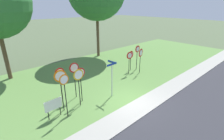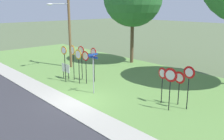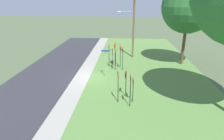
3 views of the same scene
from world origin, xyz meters
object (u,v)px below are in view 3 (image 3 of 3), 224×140
Objects in this scene: stop_sign_far_center at (115,49)px; yield_sign_near_left at (133,83)px; stop_sign_near_right at (112,52)px; oak_tree_left at (188,7)px; yield_sign_near_right at (118,79)px; yield_sign_far_right at (126,77)px; notice_board at (113,57)px; stop_sign_far_left at (123,53)px; yield_sign_far_left at (130,82)px; stop_sign_center_tall at (115,54)px; utility_pole at (132,24)px; stop_sign_near_left at (120,50)px; stop_sign_far_right at (109,49)px; street_name_post at (105,61)px.

stop_sign_far_center is 8.91m from yield_sign_near_left.
oak_tree_left reaches higher than stop_sign_near_right.
oak_tree_left reaches higher than yield_sign_near_right.
yield_sign_far_right is (-0.98, 0.60, -0.22)m from yield_sign_near_right.
yield_sign_far_right is at bearing 20.49° from stop_sign_far_center.
notice_board is (-0.77, -0.27, -1.28)m from stop_sign_far_center.
yield_sign_far_left is at bearing 6.99° from stop_sign_far_left.
stop_sign_far_center is at bearing 179.56° from stop_sign_center_tall.
utility_pole is at bearing -113.30° from oak_tree_left.
stop_sign_near_right is 6.90m from yield_sign_far_right.
stop_sign_near_left is 1.35m from stop_sign_center_tall.
stop_sign_center_tall is at bearing -167.27° from yield_sign_near_left.
stop_sign_far_right is 0.29× the size of oak_tree_left.
stop_sign_far_center is 0.29× the size of oak_tree_left.
stop_sign_near_left is at bearing 152.97° from stop_sign_center_tall.
stop_sign_center_tall is 7.39m from yield_sign_near_left.
stop_sign_near_left reaches higher than notice_board.
utility_pole is 0.86× the size of oak_tree_left.
street_name_post reaches higher than yield_sign_near_left.
street_name_post is (-5.82, -2.36, -0.27)m from yield_sign_far_left.
stop_sign_center_tall reaches higher than yield_sign_near_left.
utility_pole is 5.44m from notice_board.
street_name_post reaches higher than yield_sign_far_left.
utility_pole reaches higher than stop_sign_far_left.
stop_sign_near_right is at bearing -74.21° from oak_tree_left.
stop_sign_far_right is at bearing -167.53° from yield_sign_far_left.
yield_sign_near_left is at bearing 11.57° from notice_board.
stop_sign_far_left is 7.32m from yield_sign_near_right.
stop_sign_far_center is 1.36× the size of yield_sign_near_left.
stop_sign_near_left is 0.33× the size of utility_pole.
oak_tree_left is at bearing 92.51° from notice_board.
utility_pole reaches higher than stop_sign_near_left.
stop_sign_far_center reaches higher than stop_sign_far_left.
stop_sign_far_left reaches higher than yield_sign_far_left.
stop_sign_center_tall is 0.31× the size of utility_pole.
stop_sign_far_left is at bearing 85.14° from stop_sign_center_tall.
utility_pole is (-13.36, 0.49, 2.63)m from yield_sign_far_left.
street_name_post reaches higher than stop_sign_center_tall.
yield_sign_near_left is 5.70m from street_name_post.
stop_sign_far_center reaches higher than stop_sign_center_tall.
stop_sign_far_left is 2.82m from notice_board.
yield_sign_near_right is at bearing -21.50° from yield_sign_far_right.
stop_sign_far_center reaches higher than stop_sign_near_right.
stop_sign_far_left is 1.08× the size of yield_sign_near_right.
yield_sign_near_left is at bearing 85.84° from yield_sign_near_right.
yield_sign_near_left is (7.19, 1.69, -0.32)m from stop_sign_center_tall.
stop_sign_far_center reaches higher than yield_sign_far_right.
street_name_post is at bearing -153.62° from yield_sign_near_left.
yield_sign_far_right reaches higher than yield_sign_near_left.
notice_board is 0.13× the size of oak_tree_left.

